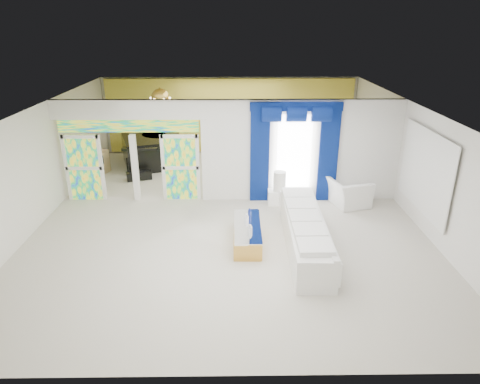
{
  "coord_description": "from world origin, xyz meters",
  "views": [
    {
      "loc": [
        0.17,
        -11.01,
        5.07
      ],
      "look_at": [
        0.3,
        -1.2,
        1.1
      ],
      "focal_mm": 32.0,
      "sensor_mm": 36.0,
      "label": 1
    }
  ],
  "objects_px": {
    "white_sofa": "(305,233)",
    "grand_piano": "(147,151)",
    "coffee_table": "(247,234)",
    "armchair": "(347,191)",
    "console_table": "(289,197)"
  },
  "relations": [
    {
      "from": "white_sofa",
      "to": "grand_piano",
      "type": "height_order",
      "value": "grand_piano"
    },
    {
      "from": "coffee_table",
      "to": "armchair",
      "type": "relative_size",
      "value": 1.58
    },
    {
      "from": "armchair",
      "to": "grand_piano",
      "type": "relative_size",
      "value": 0.58
    },
    {
      "from": "coffee_table",
      "to": "armchair",
      "type": "xyz_separation_m",
      "value": [
        3.0,
        2.28,
        0.18
      ]
    },
    {
      "from": "coffee_table",
      "to": "grand_piano",
      "type": "xyz_separation_m",
      "value": [
        -3.55,
        6.02,
        0.31
      ]
    },
    {
      "from": "coffee_table",
      "to": "armchair",
      "type": "distance_m",
      "value": 3.77
    },
    {
      "from": "coffee_table",
      "to": "armchair",
      "type": "height_order",
      "value": "armchair"
    },
    {
      "from": "coffee_table",
      "to": "grand_piano",
      "type": "bearing_deg",
      "value": 120.56
    },
    {
      "from": "armchair",
      "to": "grand_piano",
      "type": "height_order",
      "value": "grand_piano"
    },
    {
      "from": "armchair",
      "to": "console_table",
      "type": "bearing_deg",
      "value": 74.17
    },
    {
      "from": "armchair",
      "to": "grand_piano",
      "type": "bearing_deg",
      "value": 45.3
    },
    {
      "from": "console_table",
      "to": "armchair",
      "type": "bearing_deg",
      "value": -0.81
    },
    {
      "from": "white_sofa",
      "to": "coffee_table",
      "type": "distance_m",
      "value": 1.39
    },
    {
      "from": "white_sofa",
      "to": "armchair",
      "type": "bearing_deg",
      "value": 58.65
    },
    {
      "from": "white_sofa",
      "to": "coffee_table",
      "type": "height_order",
      "value": "white_sofa"
    }
  ]
}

